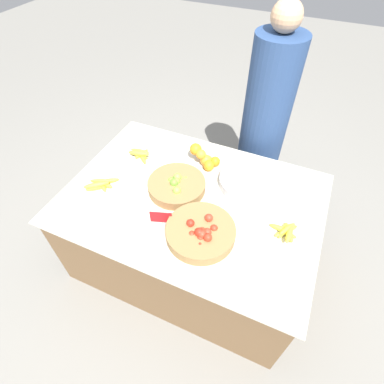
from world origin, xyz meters
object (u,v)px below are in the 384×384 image
(metal_bowl, at_px, (247,182))
(price_sign, at_px, (161,217))
(tomato_basket, at_px, (201,232))
(lime_bowl, at_px, (177,185))
(vendor_person, at_px, (264,127))

(metal_bowl, height_order, price_sign, price_sign)
(tomato_basket, distance_m, metal_bowl, 0.49)
(metal_bowl, bearing_deg, price_sign, -126.68)
(lime_bowl, relative_size, price_sign, 2.98)
(price_sign, relative_size, vendor_person, 0.08)
(lime_bowl, distance_m, price_sign, 0.27)
(tomato_basket, distance_m, price_sign, 0.24)
(metal_bowl, bearing_deg, lime_bowl, -151.66)
(lime_bowl, relative_size, metal_bowl, 1.02)
(metal_bowl, relative_size, vendor_person, 0.22)
(metal_bowl, height_order, vendor_person, vendor_person)
(tomato_basket, height_order, price_sign, tomato_basket)
(tomato_basket, xyz_separation_m, metal_bowl, (0.12, 0.48, -0.00))
(lime_bowl, bearing_deg, vendor_person, 66.71)
(tomato_basket, xyz_separation_m, vendor_person, (0.07, 1.06, 0.02))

